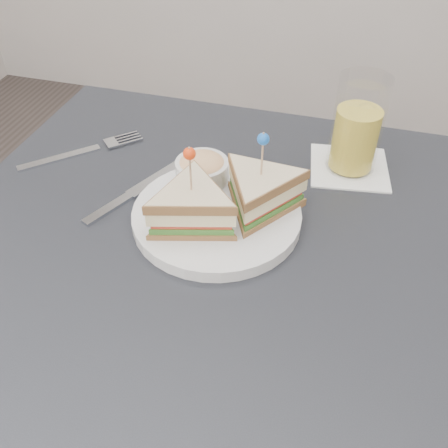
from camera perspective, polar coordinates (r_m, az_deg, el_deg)
table at (r=0.71m, az=-1.00°, el=-7.96°), size 0.80×0.80×0.75m
plate_meal at (r=0.68m, az=-0.26°, el=2.80°), size 0.29×0.29×0.14m
cutlery_fork at (r=0.88m, az=-15.33°, el=8.16°), size 0.17×0.16×0.01m
cutlery_knife at (r=0.77m, az=-10.21°, el=3.57°), size 0.10×0.20×0.01m
drink_set at (r=0.80m, az=14.90°, el=10.26°), size 0.14×0.14×0.16m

